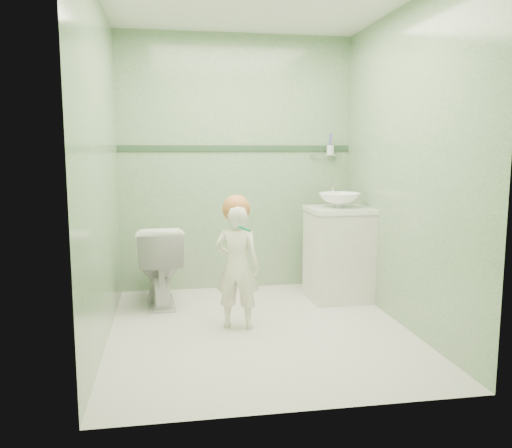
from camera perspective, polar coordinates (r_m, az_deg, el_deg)
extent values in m
plane|color=silver|center=(4.00, 0.37, -11.43)|extent=(2.50, 2.50, 0.00)
cube|color=#74A172|center=(5.01, -2.12, 6.54)|extent=(2.20, 0.04, 2.40)
cube|color=#74A172|center=(2.55, 5.29, 4.92)|extent=(2.20, 0.04, 2.40)
cube|color=#74A172|center=(3.74, -16.52, 5.65)|extent=(0.04, 2.50, 2.40)
cube|color=#74A172|center=(4.11, 15.75, 5.88)|extent=(0.04, 2.50, 2.40)
cube|color=#2D4A30|center=(4.99, -2.11, 8.25)|extent=(2.20, 0.02, 0.05)
cube|color=beige|center=(4.76, 8.92, -3.36)|extent=(0.52, 0.50, 0.80)
cube|color=white|center=(4.69, 9.03, 1.55)|extent=(0.54, 0.52, 0.04)
imported|color=white|center=(4.68, 9.05, 2.57)|extent=(0.37, 0.37, 0.13)
cylinder|color=silver|center=(4.87, 8.32, 3.46)|extent=(0.03, 0.03, 0.18)
cylinder|color=silver|center=(4.81, 8.52, 4.36)|extent=(0.02, 0.12, 0.02)
cylinder|color=silver|center=(5.14, 7.36, 7.41)|extent=(0.26, 0.02, 0.02)
cylinder|color=silver|center=(5.14, 8.08, 7.96)|extent=(0.07, 0.07, 0.09)
cylinder|color=purple|center=(5.12, 8.18, 8.74)|extent=(0.01, 0.01, 0.17)
cylinder|color=#2A3CBC|center=(5.12, 8.02, 8.74)|extent=(0.01, 0.01, 0.17)
imported|color=white|center=(4.62, -10.48, -4.36)|extent=(0.44, 0.71, 0.70)
imported|color=#EFE5CF|center=(3.93, -2.08, -4.68)|extent=(0.39, 0.32, 0.94)
sphere|color=#BA6D37|center=(3.88, -2.17, 1.66)|extent=(0.21, 0.21, 0.21)
cylinder|color=#00825B|center=(3.73, -1.24, -0.53)|extent=(0.11, 0.11, 0.06)
cube|color=white|center=(3.79, -2.02, 0.20)|extent=(0.03, 0.03, 0.02)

